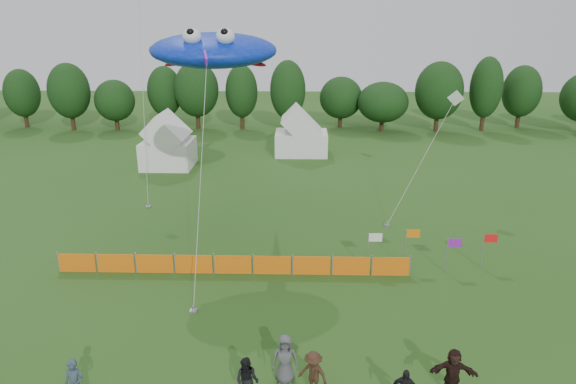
{
  "coord_description": "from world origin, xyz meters",
  "views": [
    {
      "loc": [
        0.54,
        -15.11,
        12.25
      ],
      "look_at": [
        0.0,
        6.0,
        5.2
      ],
      "focal_mm": 32.0,
      "sensor_mm": 36.0,
      "label": 1
    }
  ],
  "objects_px": {
    "spectator_b": "(247,381)",
    "spectator_f": "(453,372)",
    "tent_left": "(168,145)",
    "stingray_kite": "(216,50)",
    "barrier_fence": "(233,265)",
    "spectator_c": "(313,374)",
    "tent_right": "(301,136)",
    "spectator_e": "(285,359)"
  },
  "relations": [
    {
      "from": "tent_left",
      "to": "spectator_c",
      "type": "distance_m",
      "value": 31.5
    },
    {
      "from": "spectator_b",
      "to": "spectator_f",
      "type": "xyz_separation_m",
      "value": [
        7.0,
        0.64,
        0.01
      ]
    },
    {
      "from": "barrier_fence",
      "to": "spectator_c",
      "type": "xyz_separation_m",
      "value": [
        3.89,
        -8.88,
        0.36
      ]
    },
    {
      "from": "barrier_fence",
      "to": "spectator_f",
      "type": "height_order",
      "value": "spectator_f"
    },
    {
      "from": "tent_right",
      "to": "barrier_fence",
      "type": "bearing_deg",
      "value": -97.9
    },
    {
      "from": "tent_right",
      "to": "spectator_c",
      "type": "xyz_separation_m",
      "value": [
        0.43,
        -33.82,
        -0.93
      ]
    },
    {
      "from": "spectator_b",
      "to": "barrier_fence",
      "type": "bearing_deg",
      "value": 114.13
    },
    {
      "from": "barrier_fence",
      "to": "spectator_e",
      "type": "height_order",
      "value": "spectator_e"
    },
    {
      "from": "tent_right",
      "to": "stingray_kite",
      "type": "bearing_deg",
      "value": -103.06
    },
    {
      "from": "spectator_b",
      "to": "stingray_kite",
      "type": "relative_size",
      "value": 0.1
    },
    {
      "from": "tent_left",
      "to": "spectator_e",
      "type": "bearing_deg",
      "value": -68.56
    },
    {
      "from": "tent_left",
      "to": "spectator_b",
      "type": "bearing_deg",
      "value": -71.38
    },
    {
      "from": "spectator_c",
      "to": "spectator_e",
      "type": "relative_size",
      "value": 0.9
    },
    {
      "from": "tent_right",
      "to": "spectator_c",
      "type": "distance_m",
      "value": 33.83
    },
    {
      "from": "barrier_fence",
      "to": "stingray_kite",
      "type": "distance_m",
      "value": 11.47
    },
    {
      "from": "barrier_fence",
      "to": "stingray_kite",
      "type": "relative_size",
      "value": 1.04
    },
    {
      "from": "tent_right",
      "to": "spectator_b",
      "type": "xyz_separation_m",
      "value": [
        -1.78,
        -34.2,
        -0.94
      ]
    },
    {
      "from": "tent_right",
      "to": "spectator_e",
      "type": "relative_size",
      "value": 2.63
    },
    {
      "from": "barrier_fence",
      "to": "spectator_b",
      "type": "distance_m",
      "value": 9.43
    },
    {
      "from": "barrier_fence",
      "to": "spectator_b",
      "type": "xyz_separation_m",
      "value": [
        1.68,
        -9.27,
        0.35
      ]
    },
    {
      "from": "spectator_f",
      "to": "stingray_kite",
      "type": "height_order",
      "value": "stingray_kite"
    },
    {
      "from": "spectator_e",
      "to": "spectator_f",
      "type": "height_order",
      "value": "spectator_e"
    },
    {
      "from": "tent_right",
      "to": "spectator_e",
      "type": "height_order",
      "value": "tent_right"
    },
    {
      "from": "spectator_c",
      "to": "spectator_e",
      "type": "distance_m",
      "value": 1.18
    },
    {
      "from": "barrier_fence",
      "to": "spectator_c",
      "type": "bearing_deg",
      "value": -66.36
    },
    {
      "from": "tent_left",
      "to": "stingray_kite",
      "type": "height_order",
      "value": "stingray_kite"
    },
    {
      "from": "stingray_kite",
      "to": "spectator_b",
      "type": "bearing_deg",
      "value": -78.64
    },
    {
      "from": "barrier_fence",
      "to": "spectator_e",
      "type": "relative_size",
      "value": 9.35
    },
    {
      "from": "barrier_fence",
      "to": "spectator_e",
      "type": "xyz_separation_m",
      "value": [
        2.91,
        -8.23,
        0.46
      ]
    },
    {
      "from": "spectator_c",
      "to": "stingray_kite",
      "type": "relative_size",
      "value": 0.1
    },
    {
      "from": "tent_right",
      "to": "spectator_c",
      "type": "bearing_deg",
      "value": -89.27
    },
    {
      "from": "spectator_e",
      "to": "stingray_kite",
      "type": "distance_m",
      "value": 16.94
    },
    {
      "from": "tent_right",
      "to": "stingray_kite",
      "type": "distance_m",
      "value": 22.39
    },
    {
      "from": "spectator_e",
      "to": "stingray_kite",
      "type": "relative_size",
      "value": 0.11
    },
    {
      "from": "tent_right",
      "to": "spectator_f",
      "type": "height_order",
      "value": "tent_right"
    },
    {
      "from": "spectator_e",
      "to": "tent_left",
      "type": "bearing_deg",
      "value": 111.29
    },
    {
      "from": "tent_right",
      "to": "barrier_fence",
      "type": "xyz_separation_m",
      "value": [
        -3.46,
        -24.93,
        -1.29
      ]
    },
    {
      "from": "spectator_b",
      "to": "spectator_f",
      "type": "relative_size",
      "value": 0.99
    },
    {
      "from": "tent_left",
      "to": "spectator_f",
      "type": "relative_size",
      "value": 2.51
    },
    {
      "from": "tent_left",
      "to": "spectator_b",
      "type": "height_order",
      "value": "tent_left"
    },
    {
      "from": "tent_left",
      "to": "spectator_c",
      "type": "height_order",
      "value": "tent_left"
    },
    {
      "from": "spectator_c",
      "to": "tent_left",
      "type": "bearing_deg",
      "value": 143.36
    }
  ]
}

